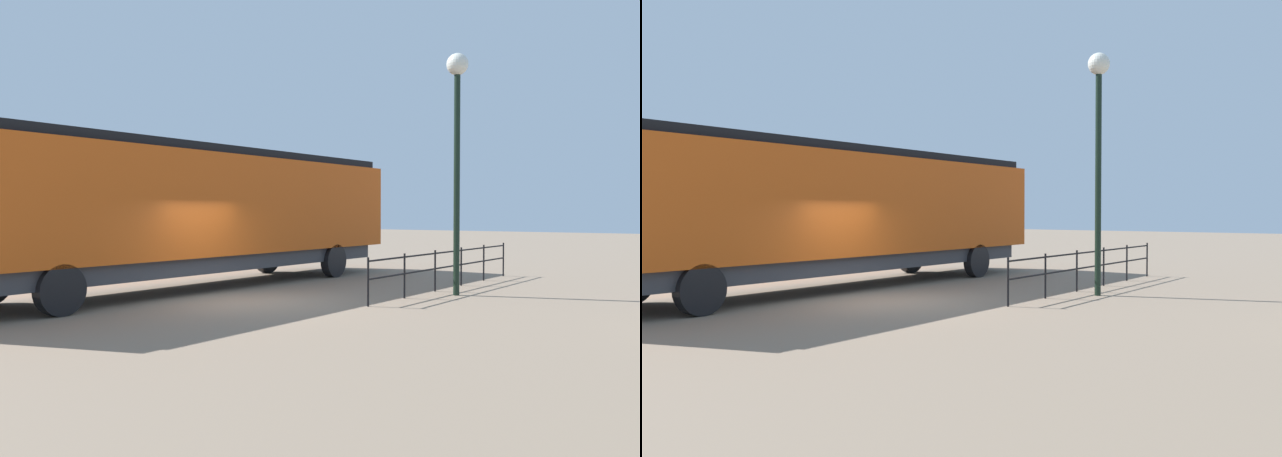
{
  "view_description": "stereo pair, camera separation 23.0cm",
  "coord_description": "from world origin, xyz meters",
  "views": [
    {
      "loc": [
        10.81,
        -11.94,
        2.19
      ],
      "look_at": [
        -0.35,
        3.75,
        1.7
      ],
      "focal_mm": 37.14,
      "sensor_mm": 36.0,
      "label": 1
    },
    {
      "loc": [
        11.0,
        -11.81,
        2.19
      ],
      "look_at": [
        -0.35,
        3.75,
        1.7
      ],
      "focal_mm": 37.14,
      "sensor_mm": 36.0,
      "label": 2
    }
  ],
  "objects": [
    {
      "name": "lamp_post",
      "position": [
        3.7,
        4.22,
        4.64
      ],
      "size": [
        0.57,
        0.57,
        6.32
      ],
      "color": "black",
      "rests_on": "ground_plane"
    },
    {
      "name": "locomotive",
      "position": [
        -3.07,
        1.7,
        2.26
      ],
      "size": [
        3.2,
        15.92,
        4.01
      ],
      "color": "#D15114",
      "rests_on": "ground_plane"
    },
    {
      "name": "ground_plane",
      "position": [
        0.0,
        0.0,
        0.0
      ],
      "size": [
        120.0,
        120.0,
        0.0
      ],
      "primitive_type": "plane",
      "color": "#84705B"
    },
    {
      "name": "platform_fence",
      "position": [
        2.89,
        5.52,
        0.74
      ],
      "size": [
        0.05,
        8.89,
        1.14
      ],
      "color": "black",
      "rests_on": "ground_plane"
    }
  ]
}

